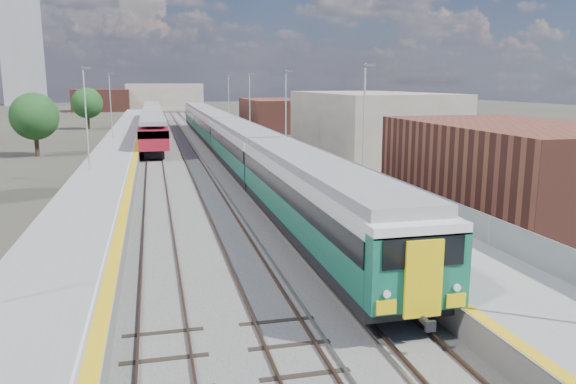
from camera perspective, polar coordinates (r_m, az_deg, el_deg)
name	(u,v)px	position (r m, az deg, el deg)	size (l,w,h in m)	color
ground	(208,154)	(59.97, -8.16, 3.87)	(320.00, 320.00, 0.00)	#47443A
ballast_bed	(185,151)	(62.28, -10.45, 4.09)	(10.50, 155.00, 0.06)	#565451
tracks	(189,149)	(63.97, -10.00, 4.36)	(8.96, 160.00, 0.17)	#4C3323
platform_right	(253,145)	(63.06, -3.60, 4.80)	(4.70, 155.00, 8.52)	slate
platform_left	(120,149)	(62.23, -16.74, 4.25)	(4.30, 155.00, 8.52)	slate
buildings	(97,68)	(148.42, -18.81, 11.80)	(72.00, 185.50, 40.00)	brown
green_train	(226,134)	(56.26, -6.34, 5.85)	(3.03, 84.39, 3.34)	black
red_train	(153,119)	(83.31, -13.60, 7.18)	(2.91, 59.05, 3.68)	black
tree_b	(34,117)	(62.31, -24.36, 7.00)	(4.74, 4.74, 6.42)	#382619
tree_c	(87,103)	(95.52, -19.73, 8.49)	(4.85, 4.85, 6.58)	#382619
tree_d	(338,110)	(82.61, 5.06, 8.29)	(4.03, 4.03, 5.46)	#382619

